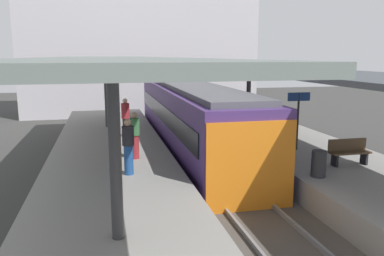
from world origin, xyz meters
The scene contains 16 objects.
ground_plane centered at (0.00, 0.00, 0.00)m, with size 80.00×80.00×0.00m, color #383835.
platform_left centered at (-3.80, 0.00, 0.50)m, with size 4.40×28.00×1.00m, color gray.
platform_right centered at (3.80, 0.00, 0.50)m, with size 4.40×28.00×1.00m, color gray.
track_ballast centered at (0.00, 0.00, 0.10)m, with size 3.20×28.00×0.20m, color #4C4742.
rail_near_side centered at (-0.72, 0.00, 0.27)m, with size 0.08×28.00×0.14m, color slate.
rail_far_side centered at (0.72, 0.00, 0.27)m, with size 0.08×28.00×0.14m, color slate.
commuter_train centered at (0.00, 5.33, 1.73)m, with size 2.78×15.52×3.10m.
canopy_left centered at (-3.80, 1.40, 4.40)m, with size 4.18×21.00×3.53m.
canopy_right centered at (3.80, 1.40, 3.89)m, with size 4.18×21.00×3.00m.
platform_bench centered at (3.90, -1.26, 1.46)m, with size 1.40×0.41×0.86m.
platform_sign centered at (3.26, 1.09, 2.62)m, with size 0.90×0.08×2.21m.
litter_bin centered at (2.23, -2.21, 1.40)m, with size 0.44×0.44×0.80m, color #2D2D30.
passenger_near_bench centered at (-2.96, 1.12, 1.86)m, with size 0.36×0.36×1.66m.
passenger_mid_platform centered at (-3.30, -0.70, 1.89)m, with size 0.36×0.36×1.72m.
passenger_far_end centered at (-3.04, 5.08, 1.89)m, with size 0.36×0.36×1.72m.
station_building_backdrop centered at (-0.90, 20.00, 5.50)m, with size 18.00×6.00×11.00m, color #B7B2B7.
Camera 1 is at (-3.98, -12.24, 4.58)m, focal length 36.20 mm.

